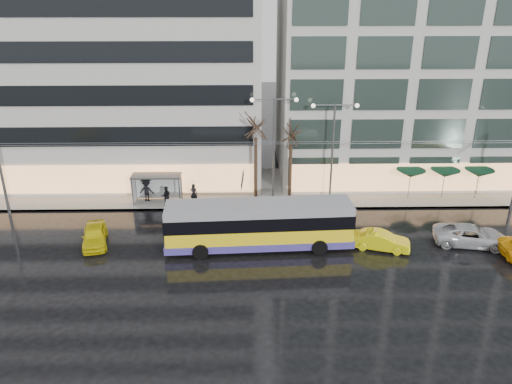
{
  "coord_description": "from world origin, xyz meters",
  "views": [
    {
      "loc": [
        -0.24,
        -29.43,
        17.53
      ],
      "look_at": [
        0.41,
        5.0,
        3.3
      ],
      "focal_mm": 35.0,
      "sensor_mm": 36.0,
      "label": 1
    }
  ],
  "objects_px": {
    "bus_shelter": "(153,182)",
    "taxi_a": "(95,235)",
    "trolleybus": "(259,226)",
    "street_lamp_near": "(274,136)"
  },
  "relations": [
    {
      "from": "trolleybus",
      "to": "street_lamp_near",
      "type": "xyz_separation_m",
      "value": [
        1.43,
        8.3,
        4.32
      ]
    },
    {
      "from": "bus_shelter",
      "to": "trolleybus",
      "type": "bearing_deg",
      "value": -42.42
    },
    {
      "from": "street_lamp_near",
      "to": "bus_shelter",
      "type": "bearing_deg",
      "value": -179.37
    },
    {
      "from": "trolleybus",
      "to": "street_lamp_near",
      "type": "bearing_deg",
      "value": 80.25
    },
    {
      "from": "bus_shelter",
      "to": "taxi_a",
      "type": "distance_m",
      "value": 8.17
    },
    {
      "from": "bus_shelter",
      "to": "taxi_a",
      "type": "height_order",
      "value": "bus_shelter"
    },
    {
      "from": "bus_shelter",
      "to": "street_lamp_near",
      "type": "relative_size",
      "value": 0.47
    },
    {
      "from": "trolleybus",
      "to": "bus_shelter",
      "type": "relative_size",
      "value": 3.19
    },
    {
      "from": "trolleybus",
      "to": "bus_shelter",
      "type": "xyz_separation_m",
      "value": [
        -8.96,
        8.18,
        0.29
      ]
    },
    {
      "from": "street_lamp_near",
      "to": "taxi_a",
      "type": "xyz_separation_m",
      "value": [
        -13.41,
        -7.6,
        -5.27
      ]
    }
  ]
}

